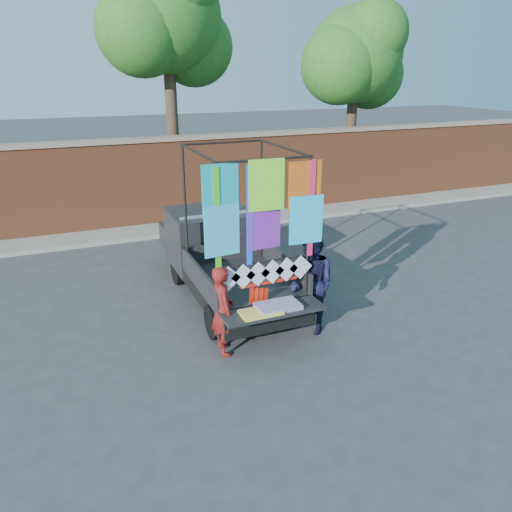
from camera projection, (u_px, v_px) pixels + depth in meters
name	position (u px, v px, depth m)	size (l,w,h in m)	color
ground	(235.00, 331.00, 9.02)	(90.00, 90.00, 0.00)	#38383A
brick_wall	(152.00, 182.00, 14.60)	(30.00, 0.45, 2.61)	#964C2B
curb	(160.00, 230.00, 14.44)	(30.00, 1.20, 0.12)	gray
tree_mid	(168.00, 22.00, 14.39)	(4.20, 3.30, 7.73)	#38281C
tree_right	(357.00, 59.00, 17.04)	(4.20, 3.30, 6.62)	#38281C
pickup_truck	(218.00, 253.00, 10.52)	(2.01, 5.05, 3.18)	black
woman	(223.00, 310.00, 8.09)	(0.56, 0.37, 1.54)	maroon
man	(311.00, 283.00, 8.73)	(0.90, 0.70, 1.84)	black
streamer_bundle	(263.00, 295.00, 8.34)	(1.04, 0.08, 0.71)	red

